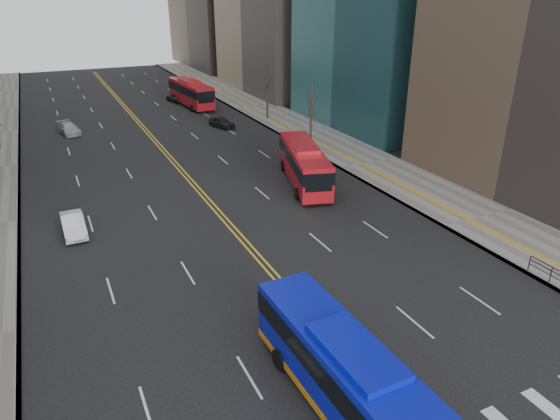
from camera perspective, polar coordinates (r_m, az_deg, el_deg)
name	(u,v)px	position (r m, az deg, el deg)	size (l,w,h in m)	color
sidewalk_right	(302,129)	(62.60, 2.49, 9.20)	(7.00, 130.00, 0.15)	slate
centerline	(143,127)	(66.32, -15.42, 9.16)	(0.55, 100.00, 0.01)	gold
street_trees	(99,135)	(44.55, -19.99, 8.03)	(35.20, 47.20, 7.60)	#2F261D
blue_bus	(354,383)	(20.95, 8.43, -18.93)	(3.07, 12.42, 3.59)	#0B17B3
red_bus_near	(304,162)	(44.34, 2.78, 5.49)	(5.70, 11.60, 3.59)	#B0121B
red_bus_far	(191,92)	(76.83, -10.16, 13.18)	(3.65, 12.07, 3.75)	#B0121B
car_white	(73,225)	(38.36, -22.54, -1.55)	(1.48, 4.24, 1.40)	silver
car_dark_mid	(222,122)	(63.91, -6.65, 9.92)	(1.56, 3.88, 1.32)	black
car_silver	(69,129)	(65.62, -22.99, 8.56)	(1.86, 4.57, 1.33)	#9C9CA1
car_dark_far	(178,98)	(80.09, -11.62, 12.42)	(2.01, 4.35, 1.21)	black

